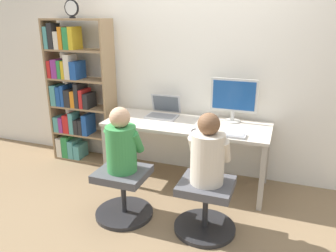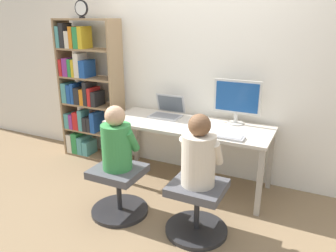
{
  "view_description": "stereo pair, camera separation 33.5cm",
  "coord_description": "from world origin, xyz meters",
  "px_view_note": "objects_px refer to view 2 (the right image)",
  "views": [
    {
      "loc": [
        0.96,
        -2.87,
        1.79
      ],
      "look_at": [
        -0.13,
        0.11,
        0.73
      ],
      "focal_mm": 35.0,
      "sensor_mm": 36.0,
      "label": 1
    },
    {
      "loc": [
        1.27,
        -2.74,
        1.79
      ],
      "look_at": [
        -0.13,
        0.11,
        0.73
      ],
      "focal_mm": 35.0,
      "sensor_mm": 36.0,
      "label": 2
    }
  ],
  "objects_px": {
    "office_chair_left": "(197,207)",
    "bookshelf": "(84,93)",
    "desktop_monitor": "(237,100)",
    "laptop": "(167,112)",
    "desk_clock": "(81,9)",
    "person_at_monitor": "(199,155)",
    "keyboard": "(222,136)",
    "office_chair_right": "(119,189)",
    "person_at_laptop": "(117,142)"
  },
  "relations": [
    {
      "from": "office_chair_left",
      "to": "bookshelf",
      "type": "xyz_separation_m",
      "value": [
        -1.93,
        0.93,
        0.61
      ]
    },
    {
      "from": "desktop_monitor",
      "to": "bookshelf",
      "type": "height_order",
      "value": "bookshelf"
    },
    {
      "from": "laptop",
      "to": "desk_clock",
      "type": "relative_size",
      "value": 1.74
    },
    {
      "from": "person_at_monitor",
      "to": "desk_clock",
      "type": "xyz_separation_m",
      "value": [
        -1.81,
        0.86,
        1.15
      ]
    },
    {
      "from": "desktop_monitor",
      "to": "office_chair_left",
      "type": "relative_size",
      "value": 0.92
    },
    {
      "from": "desktop_monitor",
      "to": "keyboard",
      "type": "height_order",
      "value": "desktop_monitor"
    },
    {
      "from": "desktop_monitor",
      "to": "office_chair_right",
      "type": "height_order",
      "value": "desktop_monitor"
    },
    {
      "from": "office_chair_left",
      "to": "person_at_laptop",
      "type": "bearing_deg",
      "value": -177.21
    },
    {
      "from": "office_chair_left",
      "to": "office_chair_right",
      "type": "bearing_deg",
      "value": -176.91
    },
    {
      "from": "office_chair_left",
      "to": "person_at_monitor",
      "type": "bearing_deg",
      "value": 90.0
    },
    {
      "from": "desktop_monitor",
      "to": "desk_clock",
      "type": "distance_m",
      "value": 2.06
    },
    {
      "from": "person_at_laptop",
      "to": "bookshelf",
      "type": "distance_m",
      "value": 1.51
    },
    {
      "from": "keyboard",
      "to": "laptop",
      "type": "bearing_deg",
      "value": 153.17
    },
    {
      "from": "office_chair_right",
      "to": "person_at_laptop",
      "type": "xyz_separation_m",
      "value": [
        -0.0,
        0.0,
        0.48
      ]
    },
    {
      "from": "office_chair_right",
      "to": "office_chair_left",
      "type": "bearing_deg",
      "value": 3.09
    },
    {
      "from": "person_at_monitor",
      "to": "person_at_laptop",
      "type": "distance_m",
      "value": 0.77
    },
    {
      "from": "desktop_monitor",
      "to": "bookshelf",
      "type": "distance_m",
      "value": 1.97
    },
    {
      "from": "desk_clock",
      "to": "office_chair_left",
      "type": "bearing_deg",
      "value": -25.41
    },
    {
      "from": "office_chair_right",
      "to": "bookshelf",
      "type": "height_order",
      "value": "bookshelf"
    },
    {
      "from": "desktop_monitor",
      "to": "office_chair_left",
      "type": "height_order",
      "value": "desktop_monitor"
    },
    {
      "from": "desk_clock",
      "to": "bookshelf",
      "type": "bearing_deg",
      "value": 151.82
    },
    {
      "from": "office_chair_left",
      "to": "office_chair_right",
      "type": "distance_m",
      "value": 0.77
    },
    {
      "from": "office_chair_right",
      "to": "person_at_monitor",
      "type": "distance_m",
      "value": 0.91
    },
    {
      "from": "desktop_monitor",
      "to": "person_at_monitor",
      "type": "xyz_separation_m",
      "value": [
        -0.03,
        -1.0,
        -0.23
      ]
    },
    {
      "from": "laptop",
      "to": "bookshelf",
      "type": "distance_m",
      "value": 1.19
    },
    {
      "from": "laptop",
      "to": "bookshelf",
      "type": "height_order",
      "value": "bookshelf"
    },
    {
      "from": "office_chair_left",
      "to": "person_at_laptop",
      "type": "distance_m",
      "value": 0.91
    },
    {
      "from": "keyboard",
      "to": "bookshelf",
      "type": "xyz_separation_m",
      "value": [
        -1.96,
        0.38,
        0.14
      ]
    },
    {
      "from": "laptop",
      "to": "keyboard",
      "type": "xyz_separation_m",
      "value": [
        0.77,
        -0.39,
        -0.04
      ]
    },
    {
      "from": "bookshelf",
      "to": "office_chair_right",
      "type": "bearing_deg",
      "value": -39.8
    },
    {
      "from": "office_chair_left",
      "to": "person_at_monitor",
      "type": "distance_m",
      "value": 0.48
    },
    {
      "from": "office_chair_right",
      "to": "person_at_laptop",
      "type": "relative_size",
      "value": 0.92
    },
    {
      "from": "office_chair_left",
      "to": "person_at_laptop",
      "type": "height_order",
      "value": "person_at_laptop"
    },
    {
      "from": "person_at_monitor",
      "to": "office_chair_right",
      "type": "bearing_deg",
      "value": -176.6
    },
    {
      "from": "person_at_monitor",
      "to": "desktop_monitor",
      "type": "bearing_deg",
      "value": 88.12
    },
    {
      "from": "person_at_laptop",
      "to": "desk_clock",
      "type": "xyz_separation_m",
      "value": [
        -1.04,
        0.9,
        1.15
      ]
    },
    {
      "from": "office_chair_right",
      "to": "desk_clock",
      "type": "height_order",
      "value": "desk_clock"
    },
    {
      "from": "office_chair_right",
      "to": "desk_clock",
      "type": "distance_m",
      "value": 2.13
    },
    {
      "from": "person_at_laptop",
      "to": "laptop",
      "type": "bearing_deg",
      "value": 88.46
    },
    {
      "from": "person_at_laptop",
      "to": "bookshelf",
      "type": "bearing_deg",
      "value": 140.32
    },
    {
      "from": "desktop_monitor",
      "to": "bookshelf",
      "type": "bearing_deg",
      "value": -177.73
    },
    {
      "from": "person_at_monitor",
      "to": "person_at_laptop",
      "type": "bearing_deg",
      "value": -176.9
    },
    {
      "from": "desktop_monitor",
      "to": "person_at_laptop",
      "type": "xyz_separation_m",
      "value": [
        -0.8,
        -1.04,
        -0.24
      ]
    },
    {
      "from": "person_at_laptop",
      "to": "keyboard",
      "type": "bearing_deg",
      "value": 35.98
    },
    {
      "from": "desktop_monitor",
      "to": "keyboard",
      "type": "distance_m",
      "value": 0.52
    },
    {
      "from": "desktop_monitor",
      "to": "laptop",
      "type": "bearing_deg",
      "value": -174.69
    },
    {
      "from": "person_at_monitor",
      "to": "office_chair_left",
      "type": "bearing_deg",
      "value": -90.0
    },
    {
      "from": "office_chair_right",
      "to": "person_at_monitor",
      "type": "height_order",
      "value": "person_at_monitor"
    },
    {
      "from": "laptop",
      "to": "office_chair_right",
      "type": "bearing_deg",
      "value": -91.54
    },
    {
      "from": "person_at_monitor",
      "to": "desk_clock",
      "type": "bearing_deg",
      "value": 154.7
    }
  ]
}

